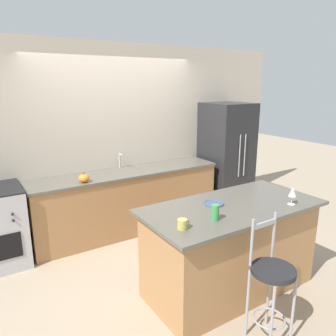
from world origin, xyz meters
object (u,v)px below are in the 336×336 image
at_px(bar_stool_near, 271,281).
at_px(tumbler_cup, 215,212).
at_px(pumpkin_decoration, 84,178).
at_px(coffee_mug, 183,224).
at_px(refrigerator, 226,157).
at_px(wine_glass, 293,192).
at_px(dinner_plate, 214,203).

xyz_separation_m(bar_stool_near, tumbler_cup, (-0.17, 0.53, 0.46)).
relative_size(tumbler_cup, pumpkin_decoration, 1.06).
bearing_deg(bar_stool_near, coffee_mug, 134.53).
height_order(bar_stool_near, coffee_mug, bar_stool_near).
relative_size(refrigerator, bar_stool_near, 1.66).
relative_size(wine_glass, coffee_mug, 1.57).
bearing_deg(coffee_mug, tumbler_cup, -0.73).
distance_m(refrigerator, wine_glass, 2.39).
distance_m(dinner_plate, wine_glass, 0.80).
height_order(bar_stool_near, tumbler_cup, bar_stool_near).
relative_size(wine_glass, pumpkin_decoration, 1.33).
relative_size(bar_stool_near, coffee_mug, 9.41).
bearing_deg(dinner_plate, wine_glass, -32.43).
height_order(wine_glass, tumbler_cup, wine_glass).
xyz_separation_m(refrigerator, pumpkin_decoration, (-2.54, -0.16, 0.06)).
bearing_deg(bar_stool_near, tumbler_cup, 108.28).
height_order(wine_glass, pumpkin_decoration, wine_glass).
bearing_deg(coffee_mug, dinner_plate, 26.84).
xyz_separation_m(wine_glass, pumpkin_decoration, (-1.49, 1.98, -0.11)).
xyz_separation_m(tumbler_cup, pumpkin_decoration, (-0.58, 1.87, -0.05)).
relative_size(dinner_plate, coffee_mug, 1.75).
bearing_deg(pumpkin_decoration, refrigerator, 3.61).
xyz_separation_m(wine_glass, coffee_mug, (-1.26, 0.12, -0.09)).
distance_m(dinner_plate, coffee_mug, 0.67).
bearing_deg(pumpkin_decoration, dinner_plate, -62.09).
distance_m(wine_glass, coffee_mug, 1.27).
relative_size(dinner_plate, wine_glass, 1.12).
bearing_deg(tumbler_cup, dinner_plate, 51.23).
xyz_separation_m(dinner_plate, tumbler_cup, (-0.25, -0.31, 0.06)).
distance_m(tumbler_cup, pumpkin_decoration, 1.96).
bearing_deg(tumbler_cup, wine_glass, -7.25).
height_order(bar_stool_near, wine_glass, wine_glass).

